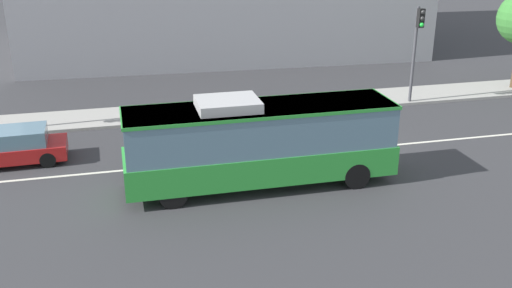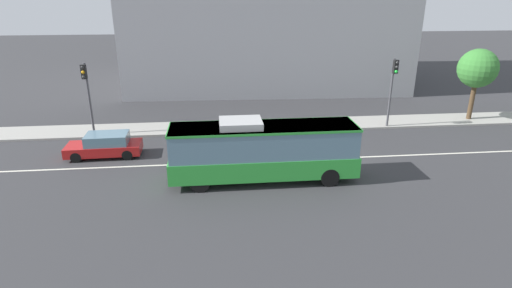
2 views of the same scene
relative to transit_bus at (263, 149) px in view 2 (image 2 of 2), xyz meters
name	(u,v)px [view 2 (image 2 of 2)]	position (x,y,z in m)	size (l,w,h in m)	color
ground_plane	(320,159)	(3.87, 2.58, -1.81)	(160.00, 160.00, 0.00)	#333335
sidewalk_kerb	(298,125)	(3.87, 9.33, -1.74)	(80.00, 2.99, 0.14)	#9E9B93
lane_centre_line	(320,159)	(3.87, 2.58, -1.80)	(76.00, 0.16, 0.01)	silver
transit_bus	(263,149)	(0.00, 0.00, 0.00)	(10.01, 2.53, 3.46)	green
sedan_red	(105,145)	(-9.34, 4.42, -1.09)	(4.55, 1.92, 1.46)	#B21919
traffic_light_near_corner	(393,81)	(10.43, 7.98, 1.75)	(0.34, 0.62, 5.20)	#47474C
traffic_light_mid_block	(87,87)	(-11.09, 8.26, 1.75)	(0.34, 0.62, 5.20)	#47474C
street_tree_kerbside_left	(478,69)	(17.66, 9.26, 2.31)	(2.96, 2.96, 5.64)	#4C3823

